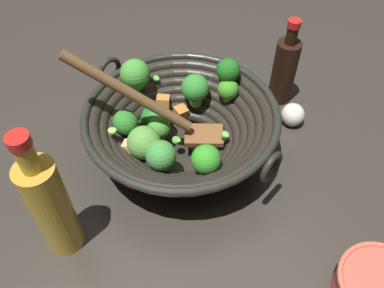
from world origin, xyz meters
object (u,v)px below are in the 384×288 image
(garlic_bulb, at_px, (293,115))
(cooking_oil_bottle, at_px, (51,206))
(wok, at_px, (180,125))
(soy_sauce_bottle, at_px, (284,70))

(garlic_bulb, bearing_deg, cooking_oil_bottle, -154.04)
(garlic_bulb, bearing_deg, wok, -168.64)
(wok, bearing_deg, soy_sauce_bottle, 28.75)
(wok, height_order, garlic_bulb, wok)
(wok, height_order, soy_sauce_bottle, wok)
(wok, xyz_separation_m, soy_sauce_bottle, (0.23, 0.13, 0.01))
(soy_sauce_bottle, distance_m, garlic_bulb, 0.09)
(wok, relative_size, garlic_bulb, 7.56)
(cooking_oil_bottle, xyz_separation_m, garlic_bulb, (0.43, 0.21, -0.08))
(cooking_oil_bottle, distance_m, garlic_bulb, 0.49)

